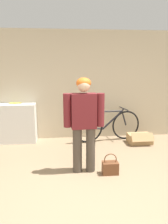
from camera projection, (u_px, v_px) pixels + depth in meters
name	position (u px, v px, depth m)	size (l,w,h in m)	color
ground_plane	(92.00, 212.00, 2.71)	(14.00, 14.00, 0.00)	#937A5B
wall_back	(76.00, 86.00, 5.29)	(8.00, 0.07, 2.60)	beige
side_shelf	(17.00, 123.00, 5.11)	(0.86, 0.37, 0.91)	white
person	(84.00, 119.00, 3.57)	(0.67, 0.23, 1.59)	#4C4238
bicycle	(107.00, 125.00, 5.20)	(1.66, 0.46, 0.78)	black
banana	(15.00, 103.00, 5.06)	(0.32, 0.09, 0.03)	#EAD64C
handbag	(110.00, 167.00, 3.64)	(0.26, 0.17, 0.36)	brown
cardboard_box	(140.00, 138.00, 5.10)	(0.53, 0.45, 0.29)	tan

